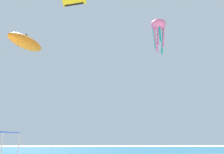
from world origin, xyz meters
name	(u,v)px	position (x,y,z in m)	size (l,w,h in m)	color
ocean_strip	(108,149)	(0.00, 32.41, 0.01)	(110.00, 25.17, 0.03)	#1E6B93
kite_parafoil_yellow	(74,2)	(-4.78, 18.12, 20.13)	(3.26, 1.55, 2.10)	yellow
kite_octopus_pink	(158,26)	(8.30, 25.69, 20.05)	(2.53, 2.53, 5.83)	pink
kite_inflatable_orange	(26,42)	(-11.91, 21.13, 15.32)	(4.70, 6.72, 2.43)	orange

